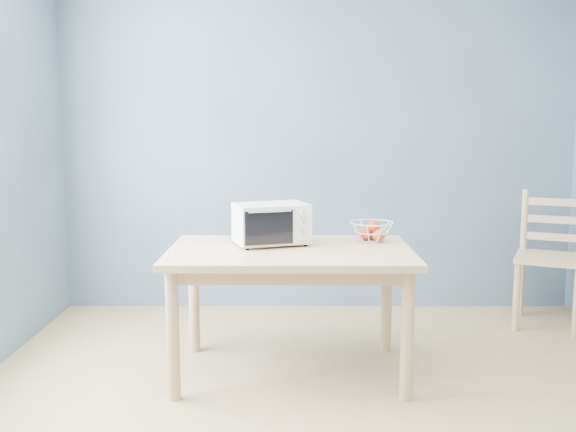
{
  "coord_description": "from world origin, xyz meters",
  "views": [
    {
      "loc": [
        -0.21,
        -2.79,
        1.46
      ],
      "look_at": [
        -0.23,
        0.92,
        0.93
      ],
      "focal_mm": 40.0,
      "sensor_mm": 36.0,
      "label": 1
    }
  ],
  "objects_px": {
    "toaster_oven": "(269,223)",
    "dining_chair": "(550,260)",
    "fruit_basket": "(372,231)",
    "dining_table": "(290,266)"
  },
  "relations": [
    {
      "from": "toaster_oven",
      "to": "dining_chair",
      "type": "bearing_deg",
      "value": 3.78
    },
    {
      "from": "toaster_oven",
      "to": "dining_chair",
      "type": "relative_size",
      "value": 0.5
    },
    {
      "from": "dining_chair",
      "to": "fruit_basket",
      "type": "bearing_deg",
      "value": -128.94
    },
    {
      "from": "dining_table",
      "to": "dining_chair",
      "type": "relative_size",
      "value": 1.43
    },
    {
      "from": "dining_table",
      "to": "toaster_oven",
      "type": "height_order",
      "value": "toaster_oven"
    },
    {
      "from": "toaster_oven",
      "to": "fruit_basket",
      "type": "relative_size",
      "value": 1.44
    },
    {
      "from": "toaster_oven",
      "to": "dining_chair",
      "type": "xyz_separation_m",
      "value": [
        2.01,
        0.82,
        -0.4
      ]
    },
    {
      "from": "fruit_basket",
      "to": "dining_chair",
      "type": "xyz_separation_m",
      "value": [
        1.39,
        0.71,
        -0.33
      ]
    },
    {
      "from": "dining_table",
      "to": "toaster_oven",
      "type": "distance_m",
      "value": 0.29
    },
    {
      "from": "dining_table",
      "to": "fruit_basket",
      "type": "height_order",
      "value": "fruit_basket"
    }
  ]
}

